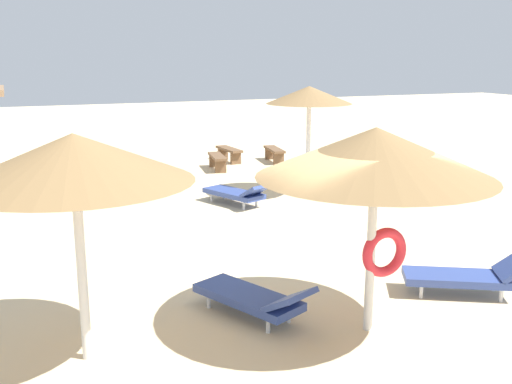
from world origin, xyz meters
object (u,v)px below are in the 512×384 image
Objects in this scene: parasol_1 at (376,154)px; lounger_3 at (237,193)px; lounger_2 at (255,298)px; lounger_1 at (468,276)px; bench_1 at (229,152)px; bench_2 at (217,159)px; parasol_3 at (309,96)px; bench_0 at (274,152)px; parasol_2 at (74,159)px.

parasol_1 is 7.58m from lounger_3.
lounger_1 is at bearing -8.54° from lounger_2.
bench_2 is at bearing -124.24° from bench_1.
bench_1 is at bearing 71.62° from lounger_2.
parasol_3 is 1.91× the size of bench_1.
parasol_1 is 2.03× the size of bench_2.
bench_0 is at bearing 15.18° from bench_2.
lounger_1 is 3.47m from lounger_2.
parasol_1 is 1.56× the size of lounger_3.
lounger_2 is 1.30× the size of bench_2.
parasol_1 is 12.23m from bench_2.
parasol_3 is 5.08m from bench_2.
parasol_3 is 7.50m from lounger_1.
bench_2 is (3.19, 10.96, 0.04)m from lounger_2.
lounger_1 is 12.29m from bench_0.
parasol_3 is (6.63, 6.84, 0.13)m from parasol_2.
bench_1 is at bearing 62.74° from parasol_2.
lounger_3 is at bearing 55.54° from parasol_2.
bench_0 is at bearing 56.28° from parasol_2.
lounger_1 is 0.98× the size of lounger_3.
parasol_2 is 1.86× the size of bench_1.
bench_2 is (1.07, 4.67, 0.03)m from lounger_3.
lounger_2 is 1.31× the size of bench_1.
bench_1 is 0.99× the size of bench_2.
parasol_3 reaches higher than bench_0.
parasol_3 is (2.94, 7.50, 0.21)m from parasol_1.
lounger_2 is 1.00× the size of lounger_3.
parasol_3 reaches higher than parasol_2.
lounger_1 is at bearing -88.80° from bench_2.
lounger_3 is at bearing 83.62° from parasol_1.
parasol_1 is 8.06m from parasol_3.
parasol_1 is 13.39m from bench_0.
parasol_1 is at bearing -111.40° from parasol_3.
parasol_3 is at bearing 7.45° from lounger_3.
lounger_1 reaches higher than bench_1.
bench_1 is (2.76, 13.19, -2.11)m from parasol_1.
lounger_2 is at bearing 171.46° from lounger_1.
lounger_2 reaches higher than bench_1.
lounger_3 reaches higher than bench_2.
lounger_1 reaches higher than bench_2.
parasol_2 is 14.26m from bench_1.
parasol_3 is 1.46× the size of lounger_2.
lounger_3 is (4.50, 6.56, -2.23)m from parasol_2.
parasol_2 is at bearing -124.46° from lounger_3.
parasol_2 reaches higher than bench_2.
parasol_2 is 8.26m from lounger_3.
lounger_2 is 6.63m from lounger_3.
lounger_1 is 1.27× the size of bench_2.
lounger_3 is 4.79m from bench_2.
parasol_1 is 3.75m from parasol_2.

